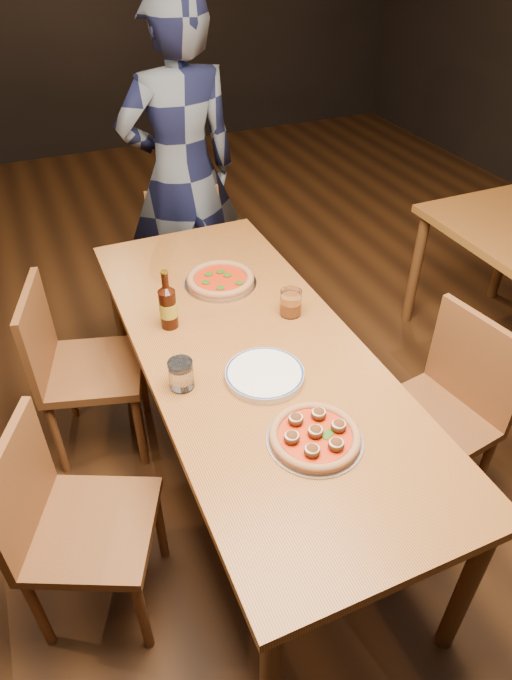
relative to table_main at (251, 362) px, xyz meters
name	(u,v)px	position (x,y,z in m)	size (l,w,h in m)	color
ground	(252,475)	(0.00, 0.00, -0.68)	(9.00, 9.00, 0.00)	black
room_shell	(248,8)	(0.00, 0.00, 1.18)	(9.00, 9.00, 9.00)	black
table_main	(251,362)	(0.00, 0.00, 0.00)	(0.80, 2.00, 0.75)	maroon
chair_main_nw	(91,527)	(-0.70, -0.31, -0.24)	(0.41, 0.41, 0.87)	brown
chair_main_sw	(93,368)	(-0.55, 0.49, -0.23)	(0.42, 0.42, 0.89)	brown
chair_main_e	(429,420)	(0.61, -0.36, -0.23)	(0.42, 0.42, 0.90)	brown
chair_end	(192,269)	(0.12, 1.14, -0.24)	(0.41, 0.41, 0.87)	brown
pizza_meatball	(315,436)	(0.00, -0.50, 0.09)	(0.30, 0.30, 0.06)	#B7B7BF
pizza_margherita	(220,280)	(0.05, 0.46, 0.09)	(0.31, 0.31, 0.04)	#B7B7BF
plate_stack	(265,375)	(-0.02, -0.18, 0.08)	(0.28, 0.28, 0.03)	white
beer_bottle	(168,308)	(-0.24, 0.25, 0.16)	(0.07, 0.07, 0.24)	black
water_glass	(181,374)	(-0.30, -0.10, 0.13)	(0.09, 0.09, 0.11)	white
amber_glass	(291,303)	(0.23, 0.14, 0.13)	(0.09, 0.09, 0.11)	#A34F12
diner	(182,174)	(0.17, 1.35, 0.22)	(0.66, 0.43, 1.80)	black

